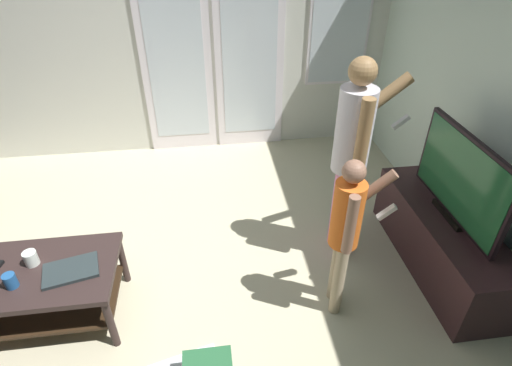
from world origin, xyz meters
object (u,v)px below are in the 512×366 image
coffee_table (38,284)px  cup_by_laptop (10,281)px  person_adult (353,147)px  person_child (347,227)px  tv_stand (440,241)px  loose_keyboard (183,364)px  flat_screen_tv (461,179)px  cup_near_edge (31,258)px  laptop_closed (71,270)px

coffee_table → cup_by_laptop: size_ratio=10.74×
person_adult → person_child: bearing=-109.6°
person_child → tv_stand: bearing=16.8°
person_adult → person_child: size_ratio=1.34×
tv_stand → loose_keyboard: size_ratio=3.08×
tv_stand → person_adult: (-0.71, 0.29, 0.73)m
tv_stand → flat_screen_tv: size_ratio=1.40×
loose_keyboard → cup_near_edge: 1.19m
tv_stand → laptop_closed: (-2.66, -0.16, 0.22)m
cup_near_edge → cup_by_laptop: 0.19m
cup_near_edge → loose_keyboard: bearing=-30.9°
loose_keyboard → person_adult: bearing=35.1°
flat_screen_tv → laptop_closed: bearing=-176.4°
flat_screen_tv → loose_keyboard: (-1.99, -0.62, -0.81)m
flat_screen_tv → person_child: bearing=-163.0°
tv_stand → loose_keyboard: bearing=-162.8°
tv_stand → cup_near_edge: size_ratio=14.19×
coffee_table → flat_screen_tv: (2.90, 0.13, 0.48)m
coffee_table → laptop_closed: 0.29m
tv_stand → loose_keyboard: 2.09m
flat_screen_tv → cup_near_edge: flat_screen_tv is taller
person_adult → loose_keyboard: bearing=-144.9°
person_adult → laptop_closed: person_adult is taller
person_adult → coffee_table: bearing=-169.4°
person_child → loose_keyboard: person_child is taller
flat_screen_tv → laptop_closed: flat_screen_tv is taller
loose_keyboard → cup_by_laptop: 1.17m
coffee_table → person_adult: 2.33m
coffee_table → loose_keyboard: bearing=-28.1°
coffee_table → person_adult: bearing=10.6°
person_adult → cup_near_edge: bearing=-171.2°
flat_screen_tv → person_child: person_child is taller
coffee_table → flat_screen_tv: 2.95m
laptop_closed → cup_near_edge: 0.29m
person_adult → cup_near_edge: 2.29m
loose_keyboard → flat_screen_tv: bearing=17.3°
coffee_table → cup_near_edge: bearing=100.1°
laptop_closed → flat_screen_tv: bearing=-10.1°
person_adult → cup_by_laptop: person_adult is taller
tv_stand → person_adult: bearing=158.0°
coffee_table → person_child: (2.00, -0.15, 0.39)m
person_child → laptop_closed: person_child is taller
tv_stand → cup_near_edge: cup_near_edge is taller
flat_screen_tv → coffee_table: bearing=-177.4°
tv_stand → cup_by_laptop: (-2.98, -0.24, 0.26)m
coffee_table → laptop_closed: size_ratio=3.12×
cup_by_laptop → laptop_closed: bearing=13.6°
person_adult → loose_keyboard: size_ratio=3.52×
coffee_table → loose_keyboard: coffee_table is taller
flat_screen_tv → cup_by_laptop: (-2.98, -0.25, -0.31)m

